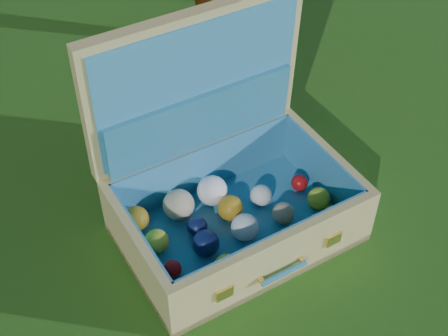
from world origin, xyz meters
TOP-DOWN VIEW (x-y plane):
  - ground at (0.00, 0.00)m, footprint 60.00×60.00m
  - stray_ball at (-0.39, 0.05)m, footprint 0.07×0.07m
  - suitcase at (-0.17, -0.01)m, footprint 0.57×0.44m

SIDE VIEW (x-z plane):
  - ground at x=0.00m, z-range 0.00..0.00m
  - stray_ball at x=-0.39m, z-range 0.00..0.07m
  - suitcase at x=-0.17m, z-range -0.11..0.41m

